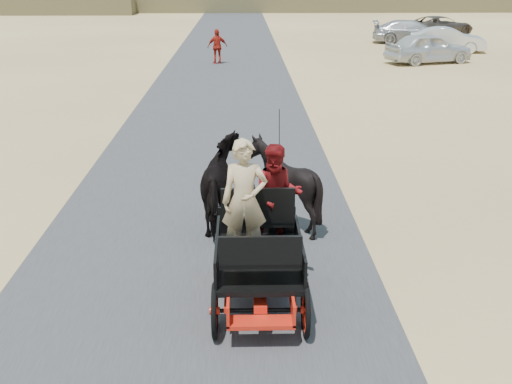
{
  "coord_description": "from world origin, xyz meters",
  "views": [
    {
      "loc": [
        0.76,
        -9.8,
        4.81
      ],
      "look_at": [
        1.0,
        0.33,
        1.2
      ],
      "focal_mm": 45.0,
      "sensor_mm": 36.0,
      "label": 1
    }
  ],
  "objects_px": {
    "carriage": "(258,281)",
    "car_d": "(439,26)",
    "horse_left": "(225,185)",
    "car_a": "(428,48)",
    "horse_right": "(283,184)",
    "car_c": "(412,32)",
    "car_b": "(448,40)",
    "pedestrian": "(217,47)"
  },
  "relations": [
    {
      "from": "carriage",
      "to": "car_d",
      "type": "height_order",
      "value": "car_d"
    },
    {
      "from": "horse_left",
      "to": "car_a",
      "type": "relative_size",
      "value": 0.45
    },
    {
      "from": "carriage",
      "to": "horse_right",
      "type": "relative_size",
      "value": 1.41
    },
    {
      "from": "car_a",
      "to": "car_c",
      "type": "bearing_deg",
      "value": -26.4
    },
    {
      "from": "horse_right",
      "to": "car_b",
      "type": "relative_size",
      "value": 0.4
    },
    {
      "from": "pedestrian",
      "to": "car_a",
      "type": "bearing_deg",
      "value": 166.94
    },
    {
      "from": "carriage",
      "to": "car_d",
      "type": "distance_m",
      "value": 39.76
    },
    {
      "from": "horse_right",
      "to": "pedestrian",
      "type": "relative_size",
      "value": 0.98
    },
    {
      "from": "horse_left",
      "to": "car_c",
      "type": "relative_size",
      "value": 0.4
    },
    {
      "from": "car_a",
      "to": "carriage",
      "type": "bearing_deg",
      "value": 141.64
    },
    {
      "from": "car_a",
      "to": "horse_left",
      "type": "bearing_deg",
      "value": 137.82
    },
    {
      "from": "horse_left",
      "to": "car_c",
      "type": "height_order",
      "value": "horse_left"
    },
    {
      "from": "car_c",
      "to": "car_d",
      "type": "relative_size",
      "value": 0.98
    },
    {
      "from": "carriage",
      "to": "car_d",
      "type": "relative_size",
      "value": 0.47
    },
    {
      "from": "car_a",
      "to": "car_b",
      "type": "distance_m",
      "value": 4.98
    },
    {
      "from": "horse_right",
      "to": "car_d",
      "type": "relative_size",
      "value": 0.34
    },
    {
      "from": "horse_right",
      "to": "car_d",
      "type": "height_order",
      "value": "horse_right"
    },
    {
      "from": "carriage",
      "to": "horse_left",
      "type": "distance_m",
      "value": 3.09
    },
    {
      "from": "pedestrian",
      "to": "car_c",
      "type": "height_order",
      "value": "pedestrian"
    },
    {
      "from": "pedestrian",
      "to": "car_a",
      "type": "height_order",
      "value": "pedestrian"
    },
    {
      "from": "horse_right",
      "to": "car_a",
      "type": "relative_size",
      "value": 0.38
    },
    {
      "from": "horse_right",
      "to": "car_d",
      "type": "bearing_deg",
      "value": -110.95
    },
    {
      "from": "carriage",
      "to": "car_a",
      "type": "relative_size",
      "value": 0.54
    },
    {
      "from": "car_b",
      "to": "pedestrian",
      "type": "bearing_deg",
      "value": 119.99
    },
    {
      "from": "car_a",
      "to": "car_d",
      "type": "bearing_deg",
      "value": -36.24
    },
    {
      "from": "carriage",
      "to": "car_c",
      "type": "bearing_deg",
      "value": 72.14
    },
    {
      "from": "car_b",
      "to": "car_d",
      "type": "xyz_separation_m",
      "value": [
        1.98,
        8.37,
        0.01
      ]
    },
    {
      "from": "horse_right",
      "to": "car_a",
      "type": "height_order",
      "value": "horse_right"
    },
    {
      "from": "car_c",
      "to": "horse_right",
      "type": "bearing_deg",
      "value": 169.71
    },
    {
      "from": "pedestrian",
      "to": "car_b",
      "type": "relative_size",
      "value": 0.41
    },
    {
      "from": "car_c",
      "to": "car_d",
      "type": "distance_m",
      "value": 5.02
    },
    {
      "from": "horse_left",
      "to": "car_d",
      "type": "xyz_separation_m",
      "value": [
        14.24,
        34.33,
        -0.15
      ]
    },
    {
      "from": "carriage",
      "to": "horse_right",
      "type": "height_order",
      "value": "horse_right"
    },
    {
      "from": "horse_left",
      "to": "car_c",
      "type": "xyz_separation_m",
      "value": [
        11.28,
        30.28,
        -0.13
      ]
    },
    {
      "from": "pedestrian",
      "to": "horse_right",
      "type": "bearing_deg",
      "value": 82.17
    },
    {
      "from": "carriage",
      "to": "horse_right",
      "type": "bearing_deg",
      "value": 79.61
    },
    {
      "from": "horse_left",
      "to": "car_a",
      "type": "height_order",
      "value": "horse_left"
    },
    {
      "from": "carriage",
      "to": "horse_left",
      "type": "bearing_deg",
      "value": 100.39
    },
    {
      "from": "horse_left",
      "to": "car_d",
      "type": "height_order",
      "value": "horse_left"
    },
    {
      "from": "horse_right",
      "to": "horse_left",
      "type": "bearing_deg",
      "value": 0.0
    },
    {
      "from": "car_b",
      "to": "car_c",
      "type": "height_order",
      "value": "car_c"
    },
    {
      "from": "horse_left",
      "to": "car_b",
      "type": "bearing_deg",
      "value": -115.29
    }
  ]
}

